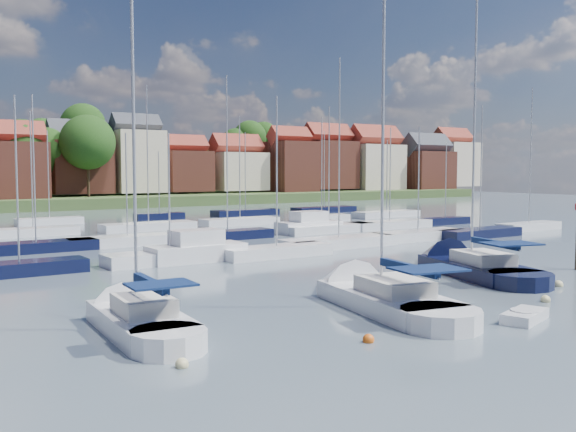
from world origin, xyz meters
TOP-DOWN VIEW (x-y plane):
  - ground at (0.00, 40.00)m, footprint 260.00×260.00m
  - sailboat_left at (-16.09, 4.26)m, footprint 3.62×10.72m
  - sailboat_centre at (-4.74, 2.32)m, footprint 5.87×13.26m
  - sailboat_navy at (6.61, 6.29)m, footprint 7.39×13.77m
  - tender at (-1.84, -4.44)m, footprint 2.89×1.93m
  - buoy_a at (-16.78, -2.02)m, footprint 0.45×0.45m
  - buoy_b at (-9.64, -3.17)m, footprint 0.45×0.45m
  - buoy_c at (-4.77, -0.83)m, footprint 0.51×0.51m
  - buoy_d at (2.52, -2.54)m, footprint 0.47×0.47m
  - buoy_e at (6.62, 7.14)m, footprint 0.44×0.44m
  - buoy_f at (6.85, -0.47)m, footprint 0.50×0.50m
  - buoy_g at (-2.78, -0.20)m, footprint 0.49×0.49m
  - marina_field at (1.91, 35.15)m, footprint 79.62×41.41m
  - far_shore_town at (2.23, 132.67)m, footprint 212.46×90.00m

SIDE VIEW (x-z plane):
  - ground at x=0.00m, z-range 0.00..0.00m
  - buoy_a at x=-16.78m, z-range -0.23..0.23m
  - buoy_b at x=-9.64m, z-range -0.22..0.22m
  - buoy_c at x=-4.77m, z-range -0.26..0.26m
  - buoy_d at x=2.52m, z-range -0.24..0.24m
  - buoy_e at x=6.62m, z-range -0.22..0.22m
  - buoy_f at x=6.85m, z-range -0.25..0.25m
  - buoy_g at x=-2.78m, z-range -0.25..0.25m
  - tender at x=-1.84m, z-range -0.07..0.51m
  - sailboat_navy at x=6.61m, z-range -8.84..9.53m
  - sailboat_centre at x=-4.74m, z-range -8.34..9.04m
  - sailboat_left at x=-16.09m, z-range -6.82..7.54m
  - marina_field at x=1.91m, z-range -7.53..8.40m
  - far_shore_town at x=2.23m, z-range -6.53..15.74m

